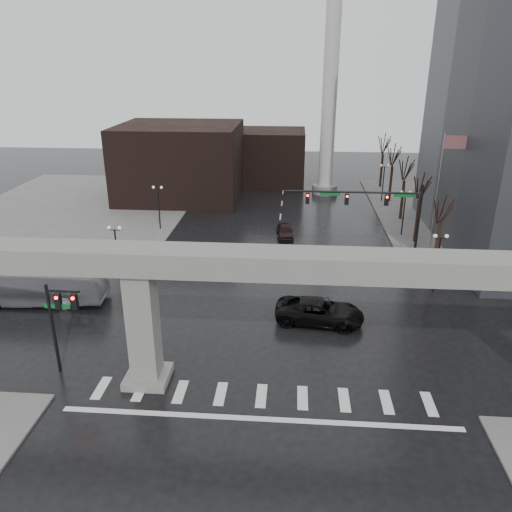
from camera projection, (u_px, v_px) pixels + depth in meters
The scene contains 24 objects.
ground at pixel (262, 385), 30.03m from camera, with size 160.00×160.00×0.00m, color black.
sidewalk_ne at pixel (492, 216), 61.44m from camera, with size 28.00×36.00×0.15m, color slate.
sidewalk_nw at pixel (82, 207), 65.17m from camera, with size 28.00×36.00×0.15m, color slate.
elevated_guideway at pixel (286, 282), 27.37m from camera, with size 48.00×2.60×8.70m.
building_far_left at pixel (180, 162), 68.02m from camera, with size 16.00×14.00×10.00m, color black.
building_far_mid at pixel (272, 157), 76.78m from camera, with size 10.00×10.00×8.00m, color black.
smokestack at pixel (330, 97), 67.17m from camera, with size 3.60×3.60×30.00m.
signal_mast_arm at pixel (377, 208), 44.60m from camera, with size 12.12×0.43×8.00m.
signal_left_pole at pixel (59, 314), 29.85m from camera, with size 2.30×0.30×6.00m.
flagpole_assembly at pixel (442, 182), 46.48m from camera, with size 2.06×0.12×12.00m.
lamp_right_0 at pixel (439, 253), 40.72m from camera, with size 1.22×0.32×5.11m.
lamp_right_1 at pixel (404, 205), 53.67m from camera, with size 1.22×0.32×5.11m.
lamp_right_2 at pixel (384, 176), 66.62m from camera, with size 1.22×0.32×5.11m.
lamp_left_0 at pixel (116, 244), 42.65m from camera, with size 1.22×0.32×5.11m.
lamp_left_1 at pixel (158, 200), 55.60m from camera, with size 1.22×0.32×5.11m.
lamp_left_2 at pixel (185, 173), 68.55m from camera, with size 1.22×0.32×5.11m.
tree_right_0 at pixel (438, 244), 44.62m from camera, with size 1.09×1.58×7.50m.
tree_right_1 at pixel (418, 217), 51.99m from camera, with size 1.09×1.61×7.67m.
tree_right_2 at pixel (403, 196), 59.37m from camera, with size 1.10×1.63×7.85m.
tree_right_3 at pixel (391, 180), 66.75m from camera, with size 1.11×1.66×8.02m.
tree_right_4 at pixel (382, 167), 74.12m from camera, with size 1.12×1.69×8.19m.
pickup_truck at pixel (320, 311), 36.81m from camera, with size 2.99×6.49×1.80m, color black.
city_bus at pixel (28, 283), 39.59m from camera, with size 2.83×12.11×3.37m, color #B1B1B6.
far_car at pixel (285, 231), 54.29m from camera, with size 1.68×4.19×1.43m, color black.
Camera 1 is at (1.54, -24.91, 18.44)m, focal length 35.00 mm.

